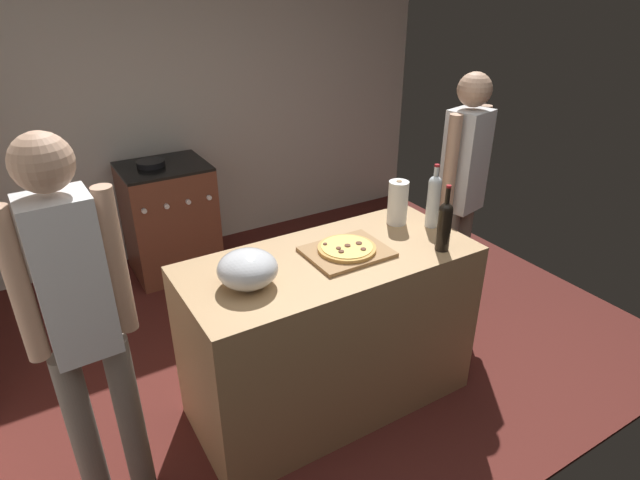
{
  "coord_description": "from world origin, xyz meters",
  "views": [
    {
      "loc": [
        -1.34,
        -1.21,
        2.14
      ],
      "look_at": [
        -0.13,
        0.79,
        0.96
      ],
      "focal_mm": 29.47,
      "sensor_mm": 36.0,
      "label": 1
    }
  ],
  "objects_px": {
    "wine_bottle_clear": "(444,224)",
    "person_in_red": "(462,187)",
    "pizza": "(347,248)",
    "stove": "(170,219)",
    "paper_towel_roll": "(398,203)",
    "mixing_bowl": "(248,269)",
    "person_in_stripes": "(80,317)",
    "wine_bottle_dark": "(434,199)"
  },
  "relations": [
    {
      "from": "wine_bottle_clear",
      "to": "person_in_red",
      "type": "relative_size",
      "value": 0.21
    },
    {
      "from": "pizza",
      "to": "stove",
      "type": "height_order",
      "value": "pizza"
    },
    {
      "from": "wine_bottle_clear",
      "to": "person_in_red",
      "type": "height_order",
      "value": "person_in_red"
    },
    {
      "from": "pizza",
      "to": "person_in_red",
      "type": "xyz_separation_m",
      "value": [
        1.05,
        0.27,
        0.02
      ]
    },
    {
      "from": "paper_towel_roll",
      "to": "stove",
      "type": "height_order",
      "value": "paper_towel_roll"
    },
    {
      "from": "mixing_bowl",
      "to": "person_in_red",
      "type": "xyz_separation_m",
      "value": [
        1.58,
        0.3,
        -0.03
      ]
    },
    {
      "from": "mixing_bowl",
      "to": "stove",
      "type": "xyz_separation_m",
      "value": [
        0.17,
        1.93,
        -0.55
      ]
    },
    {
      "from": "pizza",
      "to": "person_in_stripes",
      "type": "relative_size",
      "value": 0.17
    },
    {
      "from": "person_in_stripes",
      "to": "pizza",
      "type": "bearing_deg",
      "value": 1.41
    },
    {
      "from": "stove",
      "to": "person_in_stripes",
      "type": "xyz_separation_m",
      "value": [
        -0.85,
        -1.94,
        0.55
      ]
    },
    {
      "from": "pizza",
      "to": "wine_bottle_clear",
      "type": "bearing_deg",
      "value": -25.83
    },
    {
      "from": "pizza",
      "to": "stove",
      "type": "xyz_separation_m",
      "value": [
        -0.37,
        1.91,
        -0.5
      ]
    },
    {
      "from": "wine_bottle_dark",
      "to": "stove",
      "type": "relative_size",
      "value": 0.38
    },
    {
      "from": "stove",
      "to": "person_in_stripes",
      "type": "distance_m",
      "value": 2.19
    },
    {
      "from": "wine_bottle_clear",
      "to": "wine_bottle_dark",
      "type": "relative_size",
      "value": 0.97
    },
    {
      "from": "wine_bottle_clear",
      "to": "person_in_stripes",
      "type": "xyz_separation_m",
      "value": [
        -1.66,
        0.18,
        -0.06
      ]
    },
    {
      "from": "stove",
      "to": "person_in_red",
      "type": "relative_size",
      "value": 0.55
    },
    {
      "from": "wine_bottle_clear",
      "to": "pizza",
      "type": "bearing_deg",
      "value": 154.17
    },
    {
      "from": "pizza",
      "to": "paper_towel_roll",
      "type": "bearing_deg",
      "value": 19.88
    },
    {
      "from": "wine_bottle_dark",
      "to": "person_in_stripes",
      "type": "relative_size",
      "value": 0.21
    },
    {
      "from": "mixing_bowl",
      "to": "wine_bottle_clear",
      "type": "height_order",
      "value": "wine_bottle_clear"
    },
    {
      "from": "paper_towel_roll",
      "to": "pizza",
      "type": "bearing_deg",
      "value": -160.12
    },
    {
      "from": "wine_bottle_clear",
      "to": "person_in_red",
      "type": "distance_m",
      "value": 0.79
    },
    {
      "from": "mixing_bowl",
      "to": "person_in_stripes",
      "type": "xyz_separation_m",
      "value": [
        -0.69,
        -0.01,
        0.0
      ]
    },
    {
      "from": "stove",
      "to": "pizza",
      "type": "bearing_deg",
      "value": -78.94
    },
    {
      "from": "wine_bottle_clear",
      "to": "mixing_bowl",
      "type": "bearing_deg",
      "value": 169.03
    },
    {
      "from": "mixing_bowl",
      "to": "paper_towel_roll",
      "type": "height_order",
      "value": "paper_towel_roll"
    },
    {
      "from": "paper_towel_roll",
      "to": "wine_bottle_dark",
      "type": "distance_m",
      "value": 0.19
    },
    {
      "from": "paper_towel_roll",
      "to": "person_in_red",
      "type": "xyz_separation_m",
      "value": [
        0.61,
        0.12,
        -0.07
      ]
    },
    {
      "from": "person_in_red",
      "to": "wine_bottle_clear",
      "type": "bearing_deg",
      "value": -141.69
    },
    {
      "from": "stove",
      "to": "person_in_stripes",
      "type": "height_order",
      "value": "person_in_stripes"
    },
    {
      "from": "wine_bottle_dark",
      "to": "person_in_stripes",
      "type": "bearing_deg",
      "value": -178.1
    },
    {
      "from": "wine_bottle_dark",
      "to": "stove",
      "type": "xyz_separation_m",
      "value": [
        -0.95,
        1.88,
        -0.63
      ]
    },
    {
      "from": "wine_bottle_dark",
      "to": "person_in_red",
      "type": "distance_m",
      "value": 0.54
    },
    {
      "from": "wine_bottle_clear",
      "to": "stove",
      "type": "height_order",
      "value": "wine_bottle_clear"
    },
    {
      "from": "mixing_bowl",
      "to": "stove",
      "type": "height_order",
      "value": "mixing_bowl"
    },
    {
      "from": "mixing_bowl",
      "to": "stove",
      "type": "bearing_deg",
      "value": 85.11
    },
    {
      "from": "stove",
      "to": "wine_bottle_dark",
      "type": "bearing_deg",
      "value": -63.2
    },
    {
      "from": "stove",
      "to": "mixing_bowl",
      "type": "bearing_deg",
      "value": -94.89
    },
    {
      "from": "mixing_bowl",
      "to": "paper_towel_roll",
      "type": "bearing_deg",
      "value": 10.43
    },
    {
      "from": "pizza",
      "to": "paper_towel_roll",
      "type": "distance_m",
      "value": 0.47
    },
    {
      "from": "mixing_bowl",
      "to": "person_in_stripes",
      "type": "distance_m",
      "value": 0.69
    }
  ]
}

